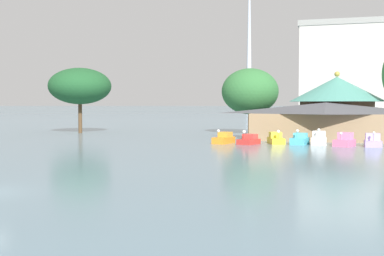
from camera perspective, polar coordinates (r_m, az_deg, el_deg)
pedal_boat_orange at (r=55.86m, az=3.62°, el=-1.23°), size 2.14×3.21×1.61m
pedal_boat_red at (r=55.05m, az=6.45°, el=-1.36°), size 2.36×2.88×1.58m
pedal_boat_yellow at (r=56.25m, az=9.46°, el=-1.24°), size 2.34×3.29×1.57m
pedal_boat_cyan at (r=55.57m, az=12.09°, el=-1.31°), size 1.95×2.81×1.69m
pedal_boat_white at (r=55.67m, az=14.15°, el=-1.24°), size 1.63×2.37×1.80m
pedal_boat_pink at (r=54.33m, az=16.86°, el=-1.40°), size 2.35×2.89×1.54m
pedal_boat_lavender at (r=54.71m, az=19.75°, el=-1.44°), size 1.70×2.39×1.62m
boathouse at (r=62.88m, az=14.88°, el=0.84°), size 18.77×8.92×4.55m
green_roof_pavilion at (r=68.84m, az=16.04°, el=2.73°), size 12.35×12.35×8.62m
shoreline_tree_tall_left at (r=77.47m, az=-12.56°, el=4.64°), size 9.34×9.34×9.74m
shoreline_tree_mid at (r=73.63m, az=6.57°, el=4.13°), size 8.22×8.22×9.50m
background_building_block at (r=97.86m, az=20.68°, el=5.62°), size 29.03×13.08×19.09m
distant_broadcast_tower at (r=416.90m, az=6.49°, el=12.18°), size 7.11×7.11×172.36m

